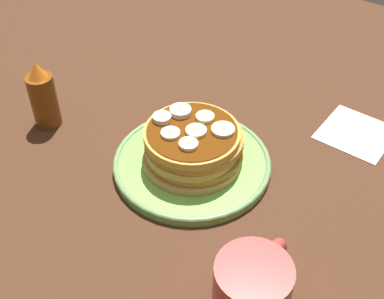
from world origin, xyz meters
TOP-DOWN VIEW (x-y plane):
  - ground_plane at (0.00, 0.00)cm, footprint 140.00×140.00cm
  - plate at (0.00, 0.00)cm, footprint 24.18×24.18cm
  - pancake_stack at (0.23, -0.24)cm, footprint 15.53×15.52cm
  - banana_slice_0 at (0.42, -0.71)cm, footprint 3.07×3.07cm
  - banana_slice_1 at (-3.01, -1.48)cm, footprint 2.74×2.74cm
  - banana_slice_2 at (2.36, 3.72)cm, footprint 3.26×3.26cm
  - banana_slice_3 at (-2.52, 2.00)cm, footprint 2.81×2.81cm
  - banana_slice_4 at (2.45, -3.73)cm, footprint 3.42×3.42cm
  - banana_slice_5 at (-0.51, 5.03)cm, footprint 2.77×2.77cm
  - banana_slice_6 at (3.41, 0.03)cm, footprint 2.79×2.79cm
  - coffee_mug at (-16.08, -19.45)cm, footprint 12.22×8.80cm
  - napkin at (21.96, -17.98)cm, footprint 11.46×11.46cm
  - syrup_bottle at (-4.90, 26.11)cm, footprint 4.42×4.42cm

SIDE VIEW (x-z plane):
  - ground_plane at x=0.00cm, z-range -3.00..0.00cm
  - napkin at x=21.96cm, z-range 0.00..0.30cm
  - plate at x=0.00cm, z-range 0.06..1.63cm
  - pancake_stack at x=0.23cm, z-range 1.24..7.23cm
  - coffee_mug at x=-16.08cm, z-range 0.13..8.72cm
  - syrup_bottle at x=-4.90cm, z-range -0.59..11.35cm
  - banana_slice_3 at x=-2.52cm, z-range 7.10..7.85cm
  - banana_slice_0 at x=0.42cm, z-range 7.10..7.87cm
  - banana_slice_4 at x=2.45cm, z-range 7.10..7.87cm
  - banana_slice_6 at x=3.41cm, z-range 7.10..7.89cm
  - banana_slice_1 at x=-3.01cm, z-range 7.10..7.93cm
  - banana_slice_5 at x=-0.51cm, z-range 7.10..8.16cm
  - banana_slice_2 at x=2.36cm, z-range 7.10..8.17cm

